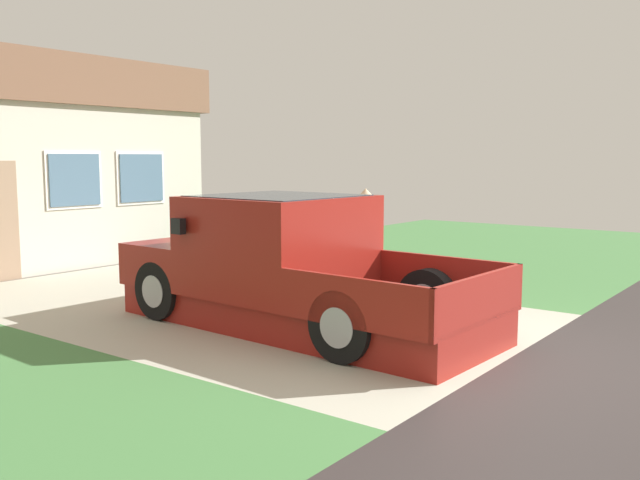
{
  "coord_description": "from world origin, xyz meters",
  "views": [
    {
      "loc": [
        -7.21,
        -2.8,
        2.2
      ],
      "look_at": [
        0.76,
        3.22,
        1.01
      ],
      "focal_mm": 38.89,
      "sensor_mm": 36.0,
      "label": 1
    }
  ],
  "objects_px": {
    "handbag": "(375,298)",
    "wheeled_trash_bin": "(222,233)",
    "pickup_truck": "(281,267)",
    "person_with_hat": "(365,240)"
  },
  "relations": [
    {
      "from": "handbag",
      "to": "wheeled_trash_bin",
      "type": "distance_m",
      "value": 5.39
    },
    {
      "from": "person_with_hat",
      "to": "pickup_truck",
      "type": "bearing_deg",
      "value": 20.82
    },
    {
      "from": "pickup_truck",
      "to": "person_with_hat",
      "type": "xyz_separation_m",
      "value": [
        1.62,
        -0.26,
        0.22
      ]
    },
    {
      "from": "person_with_hat",
      "to": "handbag",
      "type": "bearing_deg",
      "value": 130.03
    },
    {
      "from": "person_with_hat",
      "to": "handbag",
      "type": "distance_m",
      "value": 0.88
    },
    {
      "from": "person_with_hat",
      "to": "handbag",
      "type": "height_order",
      "value": "person_with_hat"
    },
    {
      "from": "handbag",
      "to": "wheeled_trash_bin",
      "type": "height_order",
      "value": "wheeled_trash_bin"
    },
    {
      "from": "person_with_hat",
      "to": "wheeled_trash_bin",
      "type": "bearing_deg",
      "value": -81.11
    },
    {
      "from": "wheeled_trash_bin",
      "to": "handbag",
      "type": "bearing_deg",
      "value": -110.27
    },
    {
      "from": "pickup_truck",
      "to": "person_with_hat",
      "type": "height_order",
      "value": "person_with_hat"
    }
  ]
}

